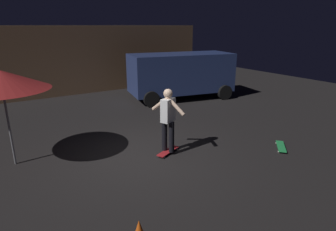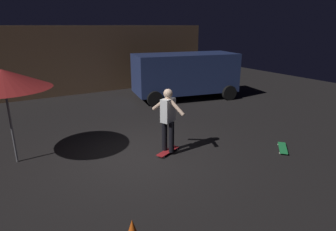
{
  "view_description": "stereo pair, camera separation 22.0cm",
  "coord_description": "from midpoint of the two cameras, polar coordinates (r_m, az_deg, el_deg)",
  "views": [
    {
      "loc": [
        -3.03,
        -6.07,
        3.24
      ],
      "look_at": [
        0.65,
        -0.24,
        1.05
      ],
      "focal_mm": 30.44,
      "sensor_mm": 36.0,
      "label": 1
    },
    {
      "loc": [
        -2.84,
        -6.19,
        3.24
      ],
      "look_at": [
        0.65,
        -0.24,
        1.05
      ],
      "focal_mm": 30.44,
      "sensor_mm": 36.0,
      "label": 2
    }
  ],
  "objects": [
    {
      "name": "low_building",
      "position": [
        16.06,
        -17.61,
        11.02
      ],
      "size": [
        12.54,
        3.02,
        3.23
      ],
      "color": "#AD7F56",
      "rests_on": "ground_plane"
    },
    {
      "name": "patio_umbrella",
      "position": [
        7.46,
        -31.22,
        6.08
      ],
      "size": [
        2.1,
        2.1,
        2.3
      ],
      "color": "slate",
      "rests_on": "ground_plane"
    },
    {
      "name": "skateboard_ridden",
      "position": [
        7.59,
        -0.84,
        -7.18
      ],
      "size": [
        0.79,
        0.5,
        0.07
      ],
      "color": "#AD1E23",
      "rests_on": "ground_plane"
    },
    {
      "name": "skateboard_spare",
      "position": [
        8.43,
        20.99,
        -5.82
      ],
      "size": [
        0.7,
        0.68,
        0.07
      ],
      "color": "green",
      "rests_on": "ground_plane"
    },
    {
      "name": "parked_van",
      "position": [
        13.11,
        2.16,
        8.49
      ],
      "size": [
        4.88,
        2.96,
        2.03
      ],
      "color": "navy",
      "rests_on": "ground_plane"
    },
    {
      "name": "skater",
      "position": [
        7.24,
        -0.87,
        -0.1
      ],
      "size": [
        0.48,
        0.93,
        1.67
      ],
      "color": "black",
      "rests_on": "skateboard_ridden"
    },
    {
      "name": "ground_plane",
      "position": [
        7.53,
        -6.05,
        -7.97
      ],
      "size": [
        28.0,
        28.0,
        0.0
      ],
      "primitive_type": "plane",
      "color": "black"
    }
  ]
}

